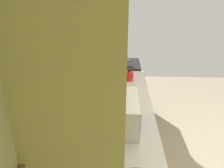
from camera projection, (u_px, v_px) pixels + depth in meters
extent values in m
cube|color=beige|center=(83.00, 79.00, 2.07)|extent=(4.44, 0.12, 2.57)
cube|color=beige|center=(122.00, 141.00, 1.84)|extent=(3.51, 0.66, 0.02)
cube|color=#332819|center=(150.00, 150.00, 2.41)|extent=(0.01, 0.01, 0.81)
cube|color=#332819|center=(146.00, 128.00, 2.81)|extent=(0.01, 0.01, 0.81)
cube|color=#332819|center=(143.00, 111.00, 3.20)|extent=(0.01, 0.01, 0.81)
cube|color=#D4D175|center=(101.00, 23.00, 1.47)|extent=(2.04, 0.31, 0.68)
cube|color=black|center=(122.00, 88.00, 3.93)|extent=(0.67, 0.62, 0.90)
cube|color=black|center=(139.00, 90.00, 3.93)|extent=(0.52, 0.01, 0.49)
cube|color=black|center=(122.00, 64.00, 3.75)|extent=(0.64, 0.59, 0.02)
cube|color=black|center=(105.00, 59.00, 3.73)|extent=(0.64, 0.04, 0.18)
cylinder|color=#38383D|center=(129.00, 66.00, 3.60)|extent=(0.11, 0.11, 0.01)
cylinder|color=#38383D|center=(128.00, 60.00, 3.87)|extent=(0.11, 0.11, 0.01)
cylinder|color=#38383D|center=(115.00, 65.00, 3.61)|extent=(0.11, 0.11, 0.01)
cylinder|color=#38383D|center=(116.00, 60.00, 3.88)|extent=(0.11, 0.11, 0.01)
cube|color=white|center=(120.00, 112.00, 1.99)|extent=(0.54, 0.33, 0.28)
cube|color=black|center=(139.00, 115.00, 1.94)|extent=(0.33, 0.01, 0.20)
cube|color=#2D2D33|center=(137.00, 102.00, 2.18)|extent=(0.10, 0.01, 0.20)
cylinder|color=red|center=(129.00, 76.00, 3.05)|extent=(0.13, 0.13, 0.12)
cylinder|color=black|center=(129.00, 71.00, 3.02)|extent=(0.03, 0.03, 0.02)
cylinder|color=red|center=(129.00, 73.00, 3.11)|extent=(0.08, 0.02, 0.05)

